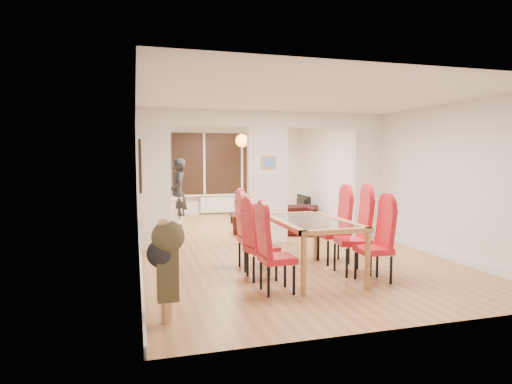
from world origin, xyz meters
name	(u,v)px	position (x,y,z in m)	size (l,w,h in m)	color
floor	(267,242)	(0.00, 0.00, 0.00)	(5.00, 9.00, 0.01)	#B17747
room_walls	(267,178)	(0.00, 0.00, 1.30)	(5.00, 9.00, 2.60)	silver
divider_wall	(267,178)	(0.00, 0.00, 1.30)	(5.00, 0.18, 2.60)	white
bay_window_blinds	(223,164)	(0.00, 4.44, 1.50)	(3.00, 0.08, 1.80)	black
radiator	(224,204)	(0.00, 4.40, 0.30)	(1.40, 0.08, 0.50)	white
pendant_light	(242,141)	(0.30, 3.30, 2.15)	(0.36, 0.36, 0.36)	orange
stair_newel	(163,259)	(-2.25, -3.20, 0.55)	(0.40, 1.20, 1.10)	tan
wall_poster	(140,166)	(-2.47, -2.40, 1.60)	(0.04, 0.52, 0.67)	gray
pillar_photo	(269,163)	(0.00, -0.10, 1.60)	(0.30, 0.03, 0.25)	#4C8CD8
dining_table	(310,248)	(-0.12, -2.47, 0.41)	(0.98, 1.75, 0.82)	#AC713F
dining_chair_la	(277,252)	(-0.82, -3.06, 0.51)	(0.41, 0.41, 1.03)	#B5121C
dining_chair_lb	(262,243)	(-0.84, -2.44, 0.51)	(0.41, 0.41, 1.01)	#B5121C
dining_chair_lc	(253,234)	(-0.81, -1.89, 0.54)	(0.43, 0.43, 1.08)	#B5121C
dining_chair_ra	(373,244)	(0.59, -2.99, 0.53)	(0.42, 0.42, 1.06)	#B5121C
dining_chair_rb	(353,235)	(0.52, -2.54, 0.58)	(0.46, 0.46, 1.15)	#B5121C
dining_chair_rc	(334,229)	(0.54, -1.87, 0.55)	(0.44, 0.44, 1.10)	#B5121C
sofa	(282,219)	(0.62, 0.89, 0.31)	(2.10, 0.82, 0.61)	black
armchair	(159,212)	(-2.00, 2.37, 0.39)	(0.86, 0.83, 0.78)	beige
person	(178,193)	(-1.55, 2.28, 0.84)	(0.40, 0.61, 1.68)	black
television	(300,206)	(2.00, 3.27, 0.31)	(0.14, 1.06, 0.61)	black
coffee_table	(250,218)	(0.31, 2.54, 0.11)	(0.98, 0.49, 0.23)	#321B11
bottle	(240,208)	(0.07, 2.64, 0.37)	(0.07, 0.07, 0.30)	#143F19
bowl	(249,212)	(0.33, 2.65, 0.25)	(0.23, 0.23, 0.06)	#321B11
shoes	(255,243)	(-0.33, -0.29, 0.05)	(0.26, 0.28, 0.11)	black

